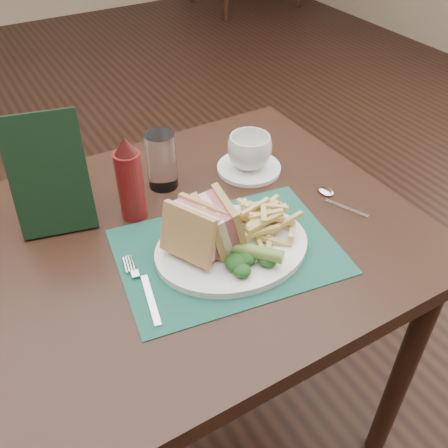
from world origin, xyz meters
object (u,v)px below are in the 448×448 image
Objects in this scene: plate at (232,248)px; sandwich_half_a at (188,237)px; sandwich_half_b at (209,225)px; check_presenter at (49,175)px; coffee_cup at (250,152)px; placemat at (228,251)px; ketchup_bottle at (130,178)px; table_main at (198,344)px; saucer at (249,168)px; drinking_glass at (162,161)px.

plate is 0.11m from sandwich_half_a.
sandwich_half_b is 0.44× the size of check_presenter.
coffee_cup is 0.44m from check_presenter.
placemat is 0.29m from coffee_cup.
coffee_cup is at bearing 4.34° from ketchup_bottle.
plate is at bearing -69.28° from table_main.
table_main is 8.59× the size of sandwich_half_b.
saucer is 0.45m from check_presenter.
check_presenter reaches higher than drinking_glass.
sandwich_half_b is 0.70× the size of saucer.
coffee_cup is 0.21m from drinking_glass.
ketchup_bottle is 0.78× the size of check_presenter.
sandwich_half_b is 0.25m from drinking_glass.
table_main is 3.75× the size of check_presenter.
ketchup_bottle is at bearing 127.30° from plate.
sandwich_half_a is at bearing 177.37° from placemat.
table_main is at bearing -52.01° from ketchup_bottle.
table_main is 0.40m from plate.
check_presenter reaches higher than sandwich_half_a.
sandwich_half_a is at bearing -141.42° from coffee_cup.
placemat is 0.08m from sandwich_half_b.
saucer is at bearing 51.51° from sandwich_half_b.
ketchup_bottle reaches higher than saucer.
drinking_glass is at bearing 48.78° from sandwich_half_a.
drinking_glass is at bearing 93.93° from sandwich_half_b.
check_presenter is (-0.24, -0.01, 0.05)m from drinking_glass.
ketchup_bottle is (-0.30, -0.02, 0.04)m from coffee_cup.
check_presenter is (-0.22, 0.24, 0.05)m from sandwich_half_b.
placemat is 0.24m from ketchup_bottle.
check_presenter reaches higher than saucer.
sandwich_half_b is 0.31m from saucer.
plate is at bearing -86.02° from drinking_glass.
check_presenter is at bearing 175.84° from coffee_cup.
plate is 0.29m from saucer.
check_presenter reaches higher than sandwich_half_b.
sandwich_half_a is (-0.09, 0.01, 0.06)m from plate.
coffee_cup is (0.00, 0.00, 0.05)m from saucer.
plate is at bearing -129.17° from coffee_cup.
table_main is 8.86× the size of coffee_cup.
saucer is at bearing 0.00° from coffee_cup.
plate is at bearing -30.89° from sandwich_half_a.
plate is (0.01, -0.00, 0.01)m from placemat.
coffee_cup is (0.22, 0.21, -0.02)m from sandwich_half_b.
drinking_glass is at bearing 100.86° from plate.
ketchup_bottle is at bearing -175.66° from coffee_cup.
placemat is at bearing -72.38° from table_main.
check_presenter is (-0.44, 0.03, 0.07)m from coffee_cup.
sandwich_half_a is at bearing -42.19° from check_presenter.
ketchup_bottle reaches higher than table_main.
ketchup_bottle is at bearing 127.99° from table_main.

